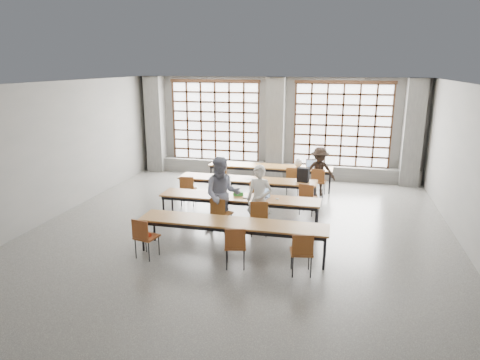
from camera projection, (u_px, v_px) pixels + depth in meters
name	position (u px, v px, depth m)	size (l,w,h in m)	color
floor	(241.00, 230.00, 10.44)	(11.00, 11.00, 0.00)	#494947
ceiling	(241.00, 83.00, 9.53)	(11.00, 11.00, 0.00)	silver
wall_back	(277.00, 127.00, 15.15)	(10.00, 10.00, 0.00)	slate
wall_front	(129.00, 262.00, 4.82)	(10.00, 10.00, 0.00)	slate
wall_left	(54.00, 150.00, 11.11)	(11.00, 11.00, 0.00)	slate
wall_right	(475.00, 172.00, 8.86)	(11.00, 11.00, 0.00)	slate
column_left	(156.00, 124.00, 15.89)	(0.60, 0.55, 3.50)	#51514F
column_mid	(276.00, 129.00, 14.88)	(0.60, 0.55, 3.50)	#51514F
column_right	(413.00, 133.00, 13.88)	(0.60, 0.55, 3.50)	#51514F
window_left	(215.00, 122.00, 15.54)	(3.32, 0.12, 3.00)	white
window_right	(342.00, 126.00, 14.53)	(3.32, 0.12, 3.00)	white
sill_ledge	(275.00, 170.00, 15.35)	(9.80, 0.35, 0.50)	#51514F
desk_row_a	(270.00, 168.00, 13.88)	(4.00, 0.70, 0.73)	brown
desk_row_b	(247.00, 181.00, 12.32)	(4.00, 0.70, 0.73)	brown
desk_row_c	(239.00, 199.00, 10.65)	(4.00, 0.70, 0.73)	brown
desk_row_d	(232.00, 225.00, 8.95)	(4.00, 0.70, 0.73)	brown
chair_back_left	(223.00, 174.00, 13.64)	(0.51, 0.51, 0.88)	brown
chair_back_mid	(293.00, 178.00, 13.14)	(0.46, 0.47, 0.88)	brown
chair_back_right	(318.00, 179.00, 12.97)	(0.46, 0.47, 0.88)	brown
chair_mid_left	(188.00, 188.00, 12.12)	(0.48, 0.48, 0.88)	maroon
chair_mid_centre	(257.00, 192.00, 11.67)	(0.50, 0.50, 0.88)	brown
chair_mid_right	(307.00, 196.00, 11.36)	(0.50, 0.50, 0.88)	brown
chair_front_left	(220.00, 211.00, 10.16)	(0.51, 0.51, 0.88)	brown
chair_front_right	(259.00, 214.00, 9.95)	(0.51, 0.51, 0.88)	brown
chair_near_left	(144.00, 234.00, 8.78)	(0.50, 0.50, 0.88)	brown
chair_near_mid	(235.00, 243.00, 8.35)	(0.51, 0.51, 0.88)	brown
chair_near_right	(302.00, 250.00, 8.06)	(0.49, 0.49, 0.88)	brown
student_male	(259.00, 200.00, 10.00)	(0.61, 0.40, 1.68)	silver
student_female	(222.00, 195.00, 10.18)	(0.89, 0.69, 1.82)	#19224D
student_back	(319.00, 172.00, 13.03)	(0.97, 0.56, 1.50)	black
laptop_front	(263.00, 195.00, 10.59)	(0.44, 0.40, 0.26)	#B3B3B8
laptop_back	(312.00, 165.00, 13.65)	(0.43, 0.40, 0.26)	#AEAEB3
mouse	(277.00, 199.00, 10.39)	(0.10, 0.06, 0.04)	white
green_box	(238.00, 194.00, 10.70)	(0.25, 0.09, 0.09)	#2A8230
phone	(246.00, 198.00, 10.49)	(0.13, 0.06, 0.01)	black
paper_sheet_a	(227.00, 177.00, 12.48)	(0.30, 0.21, 0.00)	white
paper_sheet_c	(250.00, 179.00, 12.28)	(0.30, 0.21, 0.00)	white
backpack	(303.00, 175.00, 11.93)	(0.32, 0.20, 0.40)	black
plastic_bag	(298.00, 163.00, 13.67)	(0.26, 0.21, 0.29)	silver
red_pouch	(147.00, 235.00, 8.86)	(0.20, 0.08, 0.06)	maroon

